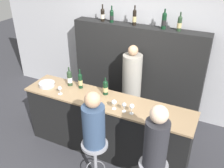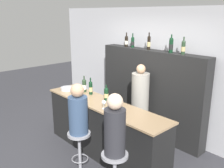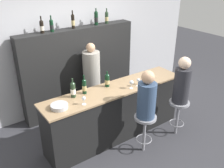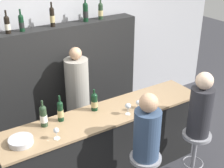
{
  "view_description": "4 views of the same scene",
  "coord_description": "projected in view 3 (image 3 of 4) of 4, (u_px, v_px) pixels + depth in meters",
  "views": [
    {
      "loc": [
        1.45,
        -2.52,
        2.99
      ],
      "look_at": [
        0.14,
        0.19,
        1.32
      ],
      "focal_mm": 40.0,
      "sensor_mm": 36.0,
      "label": 1
    },
    {
      "loc": [
        3.09,
        -2.35,
        2.49
      ],
      "look_at": [
        0.17,
        0.33,
        1.35
      ],
      "focal_mm": 40.0,
      "sensor_mm": 36.0,
      "label": 2
    },
    {
      "loc": [
        -2.27,
        -2.79,
        2.9
      ],
      "look_at": [
        -0.14,
        0.18,
        1.13
      ],
      "focal_mm": 40.0,
      "sensor_mm": 36.0,
      "label": 3
    },
    {
      "loc": [
        -1.69,
        -2.51,
        2.95
      ],
      "look_at": [
        0.03,
        0.17,
        1.41
      ],
      "focal_mm": 50.0,
      "sensor_mm": 36.0,
      "label": 4
    }
  ],
  "objects": [
    {
      "name": "wine_glass_3",
      "position": [
        143.0,
        78.0,
        4.35
      ],
      "size": [
        0.07,
        0.07,
        0.16
      ],
      "color": "silver",
      "rests_on": "bar_counter"
    },
    {
      "name": "ground_plane",
      "position": [
        124.0,
        142.0,
        4.49
      ],
      "size": [
        16.0,
        16.0,
        0.0
      ],
      "primitive_type": "plane",
      "color": "#333338"
    },
    {
      "name": "wine_bottle_backbar_4",
      "position": [
        107.0,
        17.0,
        5.16
      ],
      "size": [
        0.07,
        0.07,
        0.31
      ],
      "color": "#233823",
      "rests_on": "back_bar_cabinet"
    },
    {
      "name": "bar_stool_left",
      "position": [
        145.0,
        124.0,
        4.08
      ],
      "size": [
        0.36,
        0.36,
        0.68
      ],
      "color": "gray",
      "rests_on": "ground_plane"
    },
    {
      "name": "wine_glass_2",
      "position": [
        138.0,
        80.0,
        4.29
      ],
      "size": [
        0.06,
        0.06,
        0.14
      ],
      "color": "silver",
      "rests_on": "bar_counter"
    },
    {
      "name": "guest_seated_left",
      "position": [
        147.0,
        97.0,
        3.86
      ],
      "size": [
        0.3,
        0.3,
        0.79
      ],
      "color": "#334766",
      "rests_on": "bar_stool_left"
    },
    {
      "name": "wine_bottle_backbar_3",
      "position": [
        96.0,
        18.0,
        5.02
      ],
      "size": [
        0.08,
        0.08,
        0.33
      ],
      "color": "black",
      "rests_on": "back_bar_cabinet"
    },
    {
      "name": "wall_back",
      "position": [
        73.0,
        48.0,
        5.22
      ],
      "size": [
        6.4,
        0.05,
        2.6
      ],
      "color": "#B2B2B7",
      "rests_on": "ground_plane"
    },
    {
      "name": "wine_bottle_backbar_1",
      "position": [
        52.0,
        25.0,
        4.53
      ],
      "size": [
        0.07,
        0.07,
        0.29
      ],
      "color": "black",
      "rests_on": "back_bar_cabinet"
    },
    {
      "name": "metal_bowl",
      "position": [
        59.0,
        106.0,
        3.66
      ],
      "size": [
        0.26,
        0.26,
        0.06
      ],
      "color": "#B7B7BC",
      "rests_on": "bar_counter"
    },
    {
      "name": "bartender",
      "position": [
        92.0,
        83.0,
        5.07
      ],
      "size": [
        0.34,
        0.34,
        1.55
      ],
      "color": "gray",
      "rests_on": "ground_plane"
    },
    {
      "name": "back_bar_cabinet",
      "position": [
        80.0,
        70.0,
        5.24
      ],
      "size": [
        2.49,
        0.28,
        1.77
      ],
      "color": "black",
      "rests_on": "ground_plane"
    },
    {
      "name": "bar_counter",
      "position": [
        116.0,
        112.0,
        4.48
      ],
      "size": [
        2.66,
        0.58,
        0.98
      ],
      "color": "black",
      "rests_on": "ground_plane"
    },
    {
      "name": "wine_glass_1",
      "position": [
        131.0,
        83.0,
        4.21
      ],
      "size": [
        0.07,
        0.07,
        0.15
      ],
      "color": "silver",
      "rests_on": "bar_counter"
    },
    {
      "name": "bar_stool_right",
      "position": [
        178.0,
        109.0,
        4.51
      ],
      "size": [
        0.36,
        0.36,
        0.68
      ],
      "color": "gray",
      "rests_on": "ground_plane"
    },
    {
      "name": "wine_bottle_counter_2",
      "position": [
        107.0,
        80.0,
        4.27
      ],
      "size": [
        0.08,
        0.08,
        0.28
      ],
      "color": "black",
      "rests_on": "bar_counter"
    },
    {
      "name": "wine_bottle_counter_1",
      "position": [
        84.0,
        86.0,
        4.03
      ],
      "size": [
        0.07,
        0.07,
        0.33
      ],
      "color": "black",
      "rests_on": "bar_counter"
    },
    {
      "name": "wine_bottle_backbar_0",
      "position": [
        42.0,
        26.0,
        4.43
      ],
      "size": [
        0.07,
        0.07,
        0.3
      ],
      "color": "black",
      "rests_on": "back_bar_cabinet"
    },
    {
      "name": "wine_bottle_backbar_2",
      "position": [
        73.0,
        21.0,
        4.75
      ],
      "size": [
        0.07,
        0.07,
        0.34
      ],
      "color": "black",
      "rests_on": "back_bar_cabinet"
    },
    {
      "name": "wine_glass_0",
      "position": [
        84.0,
        99.0,
        3.73
      ],
      "size": [
        0.07,
        0.07,
        0.13
      ],
      "color": "silver",
      "rests_on": "bar_counter"
    },
    {
      "name": "wine_bottle_counter_0",
      "position": [
        73.0,
        89.0,
        3.93
      ],
      "size": [
        0.08,
        0.08,
        0.32
      ],
      "color": "#233823",
      "rests_on": "bar_counter"
    },
    {
      "name": "guest_seated_right",
      "position": [
        182.0,
        82.0,
        4.28
      ],
      "size": [
        0.28,
        0.28,
        0.84
      ],
      "color": "#28282D",
      "rests_on": "bar_stool_right"
    }
  ]
}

